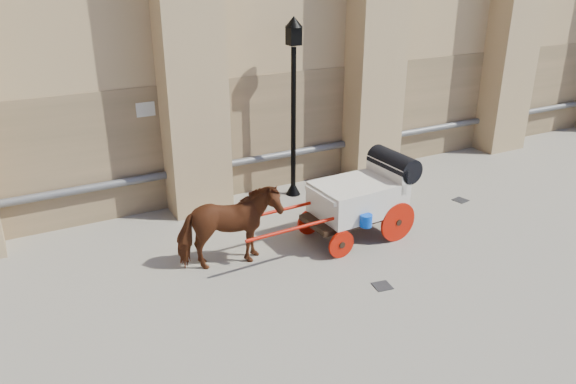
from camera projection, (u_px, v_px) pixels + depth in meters
ground at (310, 265)px, 11.16m from camera, size 90.00×90.00×0.00m
horse at (229, 228)px, 10.81m from camera, size 2.07×1.15×1.67m
carriage at (363, 194)px, 11.99m from camera, size 4.11×1.49×1.78m
street_lamp at (293, 104)px, 13.55m from camera, size 0.41×0.41×4.41m
drain_grate_near at (382, 286)px, 10.43m from camera, size 0.37×0.37×0.01m
drain_grate_far at (460, 200)px, 14.09m from camera, size 0.37×0.37×0.01m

